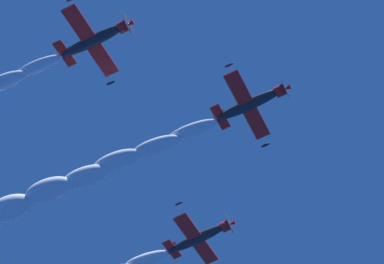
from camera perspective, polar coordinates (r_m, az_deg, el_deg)
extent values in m
ellipsoid|color=#232328|center=(80.52, 4.02, 1.93)|extent=(2.21, 7.28, 1.83)
cylinder|color=red|center=(80.40, 6.17, 2.87)|extent=(1.45, 1.18, 1.42)
cone|color=red|center=(80.40, 6.63, 3.06)|extent=(0.72, 0.85, 0.69)
cylinder|color=#3F3F47|center=(80.40, 6.52, 3.02)|extent=(2.94, 0.52, 2.96)
cube|color=red|center=(80.36, 3.89, 1.84)|extent=(9.02, 2.40, 2.25)
ellipsoid|color=#232328|center=(81.54, 5.14, -0.92)|extent=(0.42, 1.01, 0.38)
ellipsoid|color=#232328|center=(79.42, 2.60, 4.68)|extent=(0.42, 1.01, 0.38)
cube|color=red|center=(80.81, 1.99, 1.05)|extent=(3.28, 1.29, 0.89)
cube|color=#232328|center=(81.34, 1.94, 1.13)|extent=(0.51, 1.31, 1.27)
ellipsoid|color=#1E232D|center=(80.94, 4.22, 2.10)|extent=(1.07, 1.75, 0.96)
ellipsoid|color=#232328|center=(88.76, 0.44, -7.41)|extent=(2.33, 7.29, 2.06)
cylinder|color=red|center=(88.31, 2.38, -6.57)|extent=(1.50, 1.22, 1.49)
cone|color=red|center=(88.23, 2.80, -6.39)|extent=(0.75, 0.87, 0.73)
cylinder|color=#3F3F47|center=(88.24, 2.70, -6.43)|extent=(3.03, 0.60, 3.06)
cube|color=red|center=(88.62, 0.31, -7.51)|extent=(8.92, 2.39, 2.78)
ellipsoid|color=#232328|center=(87.39, -0.93, -5.01)|extent=(0.44, 1.02, 0.42)
cube|color=red|center=(89.35, -1.41, -8.19)|extent=(3.25, 1.29, 1.09)
cube|color=#232328|center=(89.86, -1.43, -8.09)|extent=(0.59, 1.34, 1.29)
ellipsoid|color=#1E232D|center=(89.13, 0.63, -7.23)|extent=(1.11, 1.76, 1.03)
ellipsoid|color=#232328|center=(80.32, -6.91, 6.36)|extent=(2.25, 7.28, 1.78)
cylinder|color=red|center=(79.70, -4.80, 7.34)|extent=(1.49, 1.17, 1.45)
cone|color=red|center=(79.58, -4.35, 7.55)|extent=(0.74, 0.85, 0.70)
cylinder|color=#3F3F47|center=(79.61, -4.45, 7.50)|extent=(3.03, 0.49, 3.05)
cube|color=red|center=(80.19, -7.07, 6.28)|extent=(8.92, 2.39, 2.65)
ellipsoid|color=#232328|center=(80.50, -5.69, 3.43)|extent=(0.43, 1.01, 0.38)
cube|color=red|center=(81.09, -8.87, 5.44)|extent=(3.25, 1.29, 1.03)
cube|color=#232328|center=(81.63, -8.84, 5.47)|extent=(0.57, 1.30, 1.25)
ellipsoid|color=#1E232D|center=(80.69, -6.65, 6.50)|extent=(1.09, 1.74, 0.96)
ellipsoid|color=white|center=(81.21, 0.04, 0.17)|extent=(1.84, 5.51, 1.70)
ellipsoid|color=white|center=(81.66, -2.58, -0.99)|extent=(2.11, 5.56, 1.98)
ellipsoid|color=white|center=(82.72, -5.31, -2.01)|extent=(2.39, 5.61, 2.25)
ellipsoid|color=white|center=(83.38, -7.51, -3.15)|extent=(2.66, 5.66, 2.53)
ellipsoid|color=white|center=(84.40, -10.00, -4.02)|extent=(2.94, 5.70, 2.80)
ellipsoid|color=white|center=(86.24, -12.61, -5.23)|extent=(3.21, 5.75, 3.07)
ellipsoid|color=white|center=(89.93, -3.19, -8.85)|extent=(1.84, 5.51, 1.70)
ellipsoid|color=white|center=(81.65, -10.65, 4.55)|extent=(1.84, 5.51, 1.70)
ellipsoid|color=white|center=(82.74, -13.05, 3.40)|extent=(2.11, 5.56, 1.98)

